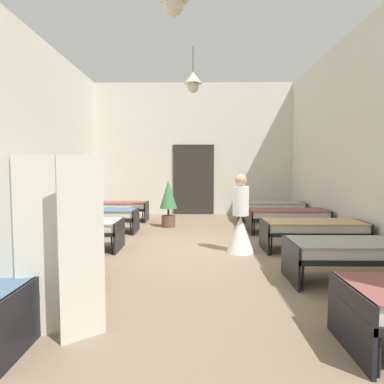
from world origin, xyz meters
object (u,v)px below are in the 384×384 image
Objects in this scene: bed_left_row_2 at (71,227)px; potted_plant at (168,200)px; bed_left_row_4 at (116,207)px; bed_left_row_3 at (98,215)px; nurse_near_aisle at (241,225)px; bed_right_row_1 at (358,251)px; bed_right_row_3 at (287,215)px; bed_right_row_2 at (313,228)px; bed_left_row_1 at (24,250)px; privacy_screen at (37,248)px; bed_right_row_4 at (271,207)px.

potted_plant reaches higher than bed_left_row_2.
bed_left_row_4 is at bearing 90.00° from bed_left_row_2.
bed_left_row_3 is 1.50× the size of potted_plant.
bed_right_row_1 is at bearing 6.27° from nurse_near_aisle.
potted_plant is at bearing 165.27° from bed_right_row_3.
bed_right_row_1 is 1.50× the size of potted_plant.
bed_right_row_2 is (4.66, 0.00, 0.00)m from bed_left_row_2.
bed_left_row_4 is 1.50× the size of potted_plant.
bed_left_row_3 is (0.00, 3.58, 0.00)m from bed_left_row_1.
nurse_near_aisle is (-1.41, 1.63, 0.09)m from bed_right_row_1.
potted_plant is at bearing 175.46° from nurse_near_aisle.
privacy_screen is (0.95, -1.58, 0.41)m from bed_left_row_1.
bed_left_row_2 is at bearing 180.00° from bed_right_row_2.
bed_left_row_3 is 4.66m from bed_right_row_3.
bed_left_row_1 is 1.79m from bed_left_row_2.
bed_right_row_2 is at bearing -37.56° from bed_left_row_4.
privacy_screen is (-3.71, -6.95, 0.41)m from bed_right_row_4.
bed_right_row_3 is (0.00, 1.79, 0.00)m from bed_right_row_2.
potted_plant reaches higher than bed_right_row_3.
bed_left_row_2 is 1.79m from bed_left_row_3.
bed_right_row_2 is 5.88m from bed_left_row_4.
bed_left_row_1 is 4.69m from potted_plant.
bed_right_row_3 is 3.11m from potted_plant.
potted_plant is at bearing 69.07° from bed_left_row_1.
bed_right_row_3 and bed_left_row_4 have the same top height.
nurse_near_aisle is 1.18× the size of potted_plant.
bed_left_row_1 is 3.58m from bed_left_row_3.
bed_left_row_3 is 1.00× the size of bed_left_row_4.
nurse_near_aisle is (3.25, -1.95, 0.09)m from bed_left_row_3.
nurse_near_aisle is (3.25, 1.63, 0.09)m from bed_left_row_1.
nurse_near_aisle is (3.25, -3.74, 0.09)m from bed_left_row_4.
bed_left_row_2 is at bearing -158.97° from bed_right_row_3.
potted_plant is (-2.99, -1.01, 0.29)m from bed_right_row_4.
potted_plant is at bearing 62.27° from privacy_screen.
bed_right_row_2 is 3.58m from bed_right_row_4.
bed_left_row_3 is 1.79m from bed_left_row_4.
nurse_near_aisle is 0.87× the size of privacy_screen.
bed_left_row_2 is 3.58m from bed_left_row_4.
bed_left_row_4 is 7.03m from privacy_screen.
privacy_screen reaches higher than bed_left_row_4.
nurse_near_aisle is (-1.41, -3.74, 0.09)m from bed_right_row_4.
bed_right_row_3 is (4.66, 3.58, 0.00)m from bed_left_row_1.
bed_right_row_3 is (4.66, 0.00, 0.00)m from bed_left_row_3.
bed_left_row_3 is 1.87m from potted_plant.
bed_left_row_1 is at bearing 180.00° from bed_right_row_1.
bed_right_row_1 and bed_right_row_4 have the same top height.
privacy_screen is (-3.71, -1.58, 0.41)m from bed_right_row_1.
potted_plant is at bearing 124.38° from bed_right_row_1.
bed_left_row_1 is 1.00× the size of bed_left_row_4.
bed_right_row_4 is at bearing 18.60° from potted_plant.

